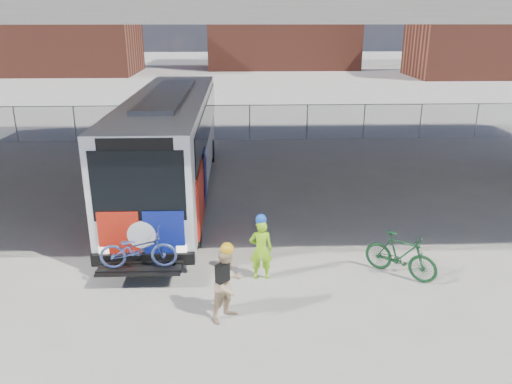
{
  "coord_description": "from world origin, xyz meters",
  "views": [
    {
      "loc": [
        0.39,
        -13.64,
        6.15
      ],
      "look_at": [
        0.86,
        -0.79,
        1.6
      ],
      "focal_mm": 35.0,
      "sensor_mm": 36.0,
      "label": 1
    }
  ],
  "objects_px": {
    "cyclist_hivis": "(261,248)",
    "cyclist_tan": "(228,283)",
    "bollard": "(221,289)",
    "bike_parked": "(401,255)",
    "bus": "(170,137)"
  },
  "relations": [
    {
      "from": "cyclist_hivis",
      "to": "cyclist_tan",
      "type": "bearing_deg",
      "value": 66.41
    },
    {
      "from": "bollard",
      "to": "bike_parked",
      "type": "distance_m",
      "value": 4.63
    },
    {
      "from": "cyclist_hivis",
      "to": "bus",
      "type": "bearing_deg",
      "value": -64.44
    },
    {
      "from": "bollard",
      "to": "cyclist_hivis",
      "type": "bearing_deg",
      "value": 56.95
    },
    {
      "from": "bus",
      "to": "bike_parked",
      "type": "height_order",
      "value": "bus"
    },
    {
      "from": "bus",
      "to": "bollard",
      "type": "xyz_separation_m",
      "value": [
        1.98,
        -7.76,
        -1.56
      ]
    },
    {
      "from": "bus",
      "to": "bollard",
      "type": "distance_m",
      "value": 8.15
    },
    {
      "from": "bus",
      "to": "cyclist_hivis",
      "type": "xyz_separation_m",
      "value": [
        2.91,
        -6.32,
        -1.29
      ]
    },
    {
      "from": "cyclist_hivis",
      "to": "bike_parked",
      "type": "bearing_deg",
      "value": -179.19
    },
    {
      "from": "bus",
      "to": "cyclist_tan",
      "type": "distance_m",
      "value": 8.41
    },
    {
      "from": "cyclist_tan",
      "to": "bike_parked",
      "type": "xyz_separation_m",
      "value": [
        4.24,
        1.71,
        -0.28
      ]
    },
    {
      "from": "bus",
      "to": "cyclist_tan",
      "type": "bearing_deg",
      "value": -75.13
    },
    {
      "from": "bus",
      "to": "bike_parked",
      "type": "distance_m",
      "value": 9.11
    },
    {
      "from": "bollard",
      "to": "cyclist_hivis",
      "type": "distance_m",
      "value": 1.74
    },
    {
      "from": "bollard",
      "to": "cyclist_hivis",
      "type": "xyz_separation_m",
      "value": [
        0.94,
        1.44,
        0.27
      ]
    }
  ]
}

